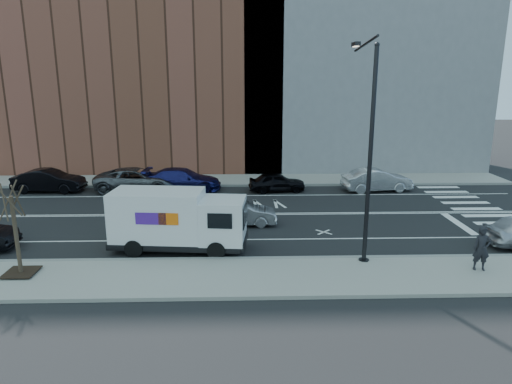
{
  "coord_description": "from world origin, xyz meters",
  "views": [
    {
      "loc": [
        1.86,
        -25.45,
        7.75
      ],
      "look_at": [
        2.59,
        -0.28,
        1.4
      ],
      "focal_mm": 32.0,
      "sensor_mm": 36.0,
      "label": 1
    }
  ],
  "objects": [
    {
      "name": "sidewalk_far",
      "position": [
        0.0,
        8.8,
        0.07
      ],
      "size": [
        44.0,
        3.6,
        0.15
      ],
      "primitive_type": "cube",
      "color": "gray",
      "rests_on": "ground"
    },
    {
      "name": "far_parked_b",
      "position": [
        -11.62,
        5.78,
        0.79
      ],
      "size": [
        4.86,
        1.9,
        1.58
      ],
      "primitive_type": "imported",
      "rotation": [
        0.0,
        0.0,
        1.52
      ],
      "color": "black",
      "rests_on": "ground"
    },
    {
      "name": "road_markings",
      "position": [
        0.0,
        0.0,
        0.0
      ],
      "size": [
        40.0,
        8.6,
        0.01
      ],
      "primitive_type": null,
      "color": "white",
      "rests_on": "ground"
    },
    {
      "name": "bldg_concrete",
      "position": [
        12.0,
        15.6,
        13.0
      ],
      "size": [
        20.0,
        10.0,
        26.0
      ],
      "primitive_type": "cube",
      "color": "slate",
      "rests_on": "ground"
    },
    {
      "name": "pedestrian",
      "position": [
        11.44,
        -8.51,
        1.06
      ],
      "size": [
        0.73,
        0.55,
        1.83
      ],
      "primitive_type": "imported",
      "rotation": [
        0.0,
        0.0,
        -0.17
      ],
      "color": "black",
      "rests_on": "sidewalk_near"
    },
    {
      "name": "curb_near",
      "position": [
        0.0,
        -7.0,
        0.08
      ],
      "size": [
        44.0,
        0.25,
        0.17
      ],
      "primitive_type": "cube",
      "color": "gray",
      "rests_on": "ground"
    },
    {
      "name": "crosswalk",
      "position": [
        16.0,
        0.0,
        0.0
      ],
      "size": [
        3.0,
        14.0,
        0.01
      ],
      "primitive_type": null,
      "color": "white",
      "rests_on": "ground"
    },
    {
      "name": "curb_far",
      "position": [
        0.0,
        7.0,
        0.08
      ],
      "size": [
        44.0,
        0.25,
        0.17
      ],
      "primitive_type": "cube",
      "color": "gray",
      "rests_on": "ground"
    },
    {
      "name": "street_tree",
      "position": [
        -7.0,
        -8.4,
        1.45
      ],
      "size": [
        1.2,
        1.2,
        3.75
      ],
      "color": "black",
      "rests_on": "ground"
    },
    {
      "name": "ground",
      "position": [
        0.0,
        0.0,
        0.0
      ],
      "size": [
        120.0,
        120.0,
        0.0
      ],
      "primitive_type": "plane",
      "color": "black",
      "rests_on": "ground"
    },
    {
      "name": "driving_sedan",
      "position": [
        1.63,
        -1.94,
        0.66
      ],
      "size": [
        4.03,
        1.44,
        1.32
      ],
      "primitive_type": "imported",
      "rotation": [
        0.0,
        0.0,
        1.58
      ],
      "color": "#A5A5A9",
      "rests_on": "ground"
    },
    {
      "name": "far_parked_c",
      "position": [
        -5.6,
        5.97,
        0.8
      ],
      "size": [
        5.79,
        2.76,
        1.6
      ],
      "primitive_type": "imported",
      "rotation": [
        0.0,
        0.0,
        1.59
      ],
      "color": "#4E5056",
      "rests_on": "ground"
    },
    {
      "name": "streetlight",
      "position": [
        7.0,
        -6.91,
        5.08
      ],
      "size": [
        0.44,
        4.02,
        9.34
      ],
      "color": "black",
      "rests_on": "ground"
    },
    {
      "name": "far_parked_f",
      "position": [
        11.2,
        5.36,
        0.79
      ],
      "size": [
        4.94,
        2.26,
        1.57
      ],
      "primitive_type": "imported",
      "rotation": [
        0.0,
        0.0,
        1.7
      ],
      "color": "#B8B9BD",
      "rests_on": "ground"
    },
    {
      "name": "far_parked_e",
      "position": [
        4.21,
        5.43,
        0.66
      ],
      "size": [
        4.04,
        1.95,
        1.33
      ],
      "primitive_type": "imported",
      "rotation": [
        0.0,
        0.0,
        1.67
      ],
      "color": "black",
      "rests_on": "ground"
    },
    {
      "name": "far_parked_d",
      "position": [
        -2.4,
        5.95,
        0.78
      ],
      "size": [
        5.49,
        2.51,
        1.56
      ],
      "primitive_type": "imported",
      "rotation": [
        0.0,
        0.0,
        1.51
      ],
      "color": "navy",
      "rests_on": "ground"
    },
    {
      "name": "bldg_brick",
      "position": [
        -8.0,
        15.6,
        11.0
      ],
      "size": [
        26.0,
        10.0,
        22.0
      ],
      "primitive_type": "cube",
      "color": "brown",
      "rests_on": "ground"
    },
    {
      "name": "fedex_van",
      "position": [
        -1.15,
        -5.6,
        1.47
      ],
      "size": [
        6.3,
        2.67,
        2.8
      ],
      "rotation": [
        0.0,
        0.0,
        -0.1
      ],
      "color": "black",
      "rests_on": "ground"
    },
    {
      "name": "sidewalk_near",
      "position": [
        0.0,
        -8.8,
        0.07
      ],
      "size": [
        44.0,
        3.6,
        0.15
      ],
      "primitive_type": "cube",
      "color": "gray",
      "rests_on": "ground"
    }
  ]
}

